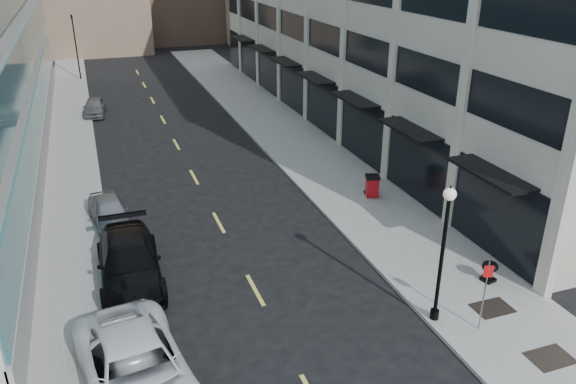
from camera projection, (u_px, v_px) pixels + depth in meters
sidewalk_right at (317, 160)px, 34.00m from camera, size 5.00×80.00×0.15m
sidewalk_left at (72, 192)px, 29.66m from camera, size 3.00×80.00×0.15m
grate_mid at (550, 358)px, 17.66m from camera, size 1.40×1.00×0.01m
grate_far at (492, 308)px, 20.07m from camera, size 1.40×1.00×0.01m
road_centerline at (205, 198)px, 29.13m from camera, size 0.15×68.20×0.01m
traffic_signal at (72, 19)px, 51.76m from camera, size 0.66×0.66×6.98m
car_white_van at (137, 371)px, 16.11m from camera, size 3.65×6.53×1.73m
car_black_pickup at (129, 262)px, 21.68m from camera, size 2.44×5.80×1.67m
car_silver_sedan at (110, 212)px, 26.09m from camera, size 2.09×4.13×1.35m
car_grey_sedan at (95, 107)px, 42.89m from camera, size 1.97×3.99×1.31m
trash_bin at (372, 185)px, 28.71m from camera, size 0.88×0.88×1.13m
lamppost at (444, 243)px, 18.32m from camera, size 0.42×0.42×5.07m
sign_post at (486, 287)px, 18.32m from camera, size 0.30×0.13×2.66m
urn_planter at (490, 269)px, 21.49m from camera, size 0.62×0.62×0.85m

